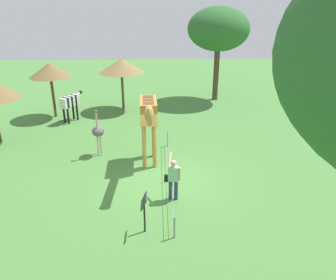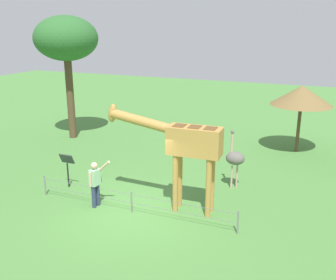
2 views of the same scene
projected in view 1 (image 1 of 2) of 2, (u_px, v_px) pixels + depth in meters
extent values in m
plane|color=#4C843D|center=(165.00, 181.00, 13.56)|extent=(60.00, 60.00, 0.00)
cylinder|color=#BC8942|center=(155.00, 146.00, 14.35)|extent=(0.18, 0.18, 1.97)
cylinder|color=#BC8942|center=(144.00, 146.00, 14.32)|extent=(0.18, 0.18, 1.97)
cylinder|color=#BC8942|center=(154.00, 136.00, 15.36)|extent=(0.18, 0.18, 1.97)
cylinder|color=#BC8942|center=(144.00, 137.00, 15.33)|extent=(0.18, 0.18, 1.97)
cube|color=#BC8942|center=(148.00, 110.00, 14.28)|extent=(1.73, 0.77, 0.90)
cube|color=brown|center=(148.00, 103.00, 13.64)|extent=(0.38, 0.45, 0.02)
cube|color=brown|center=(148.00, 100.00, 14.10)|extent=(0.38, 0.45, 0.02)
cube|color=brown|center=(148.00, 96.00, 14.56)|extent=(0.38, 0.45, 0.02)
cylinder|color=#BC8942|center=(149.00, 112.00, 12.52)|extent=(2.32, 0.42, 0.71)
ellipsoid|color=#BC8942|center=(150.00, 117.00, 11.40)|extent=(0.40, 0.28, 0.68)
cylinder|color=brown|center=(151.00, 112.00, 11.33)|extent=(0.05, 0.05, 0.14)
cylinder|color=brown|center=(148.00, 112.00, 11.33)|extent=(0.05, 0.05, 0.14)
cylinder|color=navy|center=(171.00, 189.00, 12.20)|extent=(0.14, 0.14, 0.78)
cylinder|color=navy|center=(176.00, 190.00, 12.18)|extent=(0.14, 0.14, 0.78)
cube|color=#93C699|center=(173.00, 174.00, 11.93)|extent=(0.29, 0.39, 0.55)
sphere|color=#D8AD8C|center=(173.00, 163.00, 11.77)|extent=(0.22, 0.22, 0.22)
cylinder|color=#D8AD8C|center=(170.00, 159.00, 12.07)|extent=(0.47, 0.15, 0.43)
cylinder|color=#D8AD8C|center=(180.00, 174.00, 11.91)|extent=(0.08, 0.08, 0.50)
cube|color=black|center=(167.00, 178.00, 11.98)|extent=(0.15, 0.22, 0.24)
cylinder|color=black|center=(73.00, 112.00, 20.41)|extent=(0.12, 0.12, 0.95)
cylinder|color=black|center=(77.00, 112.00, 20.29)|extent=(0.12, 0.12, 0.95)
cylinder|color=black|center=(64.00, 115.00, 19.74)|extent=(0.12, 0.12, 0.95)
cylinder|color=black|center=(68.00, 116.00, 19.62)|extent=(0.12, 0.12, 0.95)
cube|color=silver|center=(63.00, 104.00, 19.29)|extent=(0.36, 0.47, 0.60)
cube|color=black|center=(65.00, 103.00, 19.43)|extent=(0.36, 0.47, 0.60)
cube|color=silver|center=(67.00, 102.00, 19.57)|extent=(0.36, 0.47, 0.60)
cube|color=black|center=(69.00, 101.00, 19.72)|extent=(0.36, 0.47, 0.60)
cube|color=silver|center=(71.00, 101.00, 19.86)|extent=(0.36, 0.47, 0.60)
cube|color=black|center=(73.00, 100.00, 20.00)|extent=(0.36, 0.47, 0.60)
cube|color=silver|center=(75.00, 99.00, 20.14)|extent=(0.36, 0.47, 0.60)
cylinder|color=silver|center=(77.00, 96.00, 20.28)|extent=(0.48, 0.38, 0.47)
ellipsoid|color=black|center=(80.00, 92.00, 20.43)|extent=(0.44, 0.34, 0.22)
cylinder|color=#CC9E93|center=(101.00, 146.00, 15.65)|extent=(0.07, 0.07, 0.90)
cylinder|color=#CC9E93|center=(98.00, 145.00, 15.79)|extent=(0.07, 0.07, 0.90)
ellipsoid|color=#66605B|center=(98.00, 131.00, 15.43)|extent=(0.70, 0.56, 0.49)
cylinder|color=#CC9E93|center=(97.00, 121.00, 15.08)|extent=(0.08, 0.08, 0.80)
sphere|color=#66605B|center=(96.00, 111.00, 14.91)|extent=(0.14, 0.14, 0.14)
cylinder|color=brown|center=(53.00, 97.00, 20.58)|extent=(0.16, 0.16, 2.49)
cone|color=brown|center=(50.00, 70.00, 19.94)|extent=(2.46, 2.46, 0.83)
cylinder|color=brown|center=(123.00, 91.00, 21.94)|extent=(0.16, 0.16, 2.46)
cone|color=olive|center=(121.00, 66.00, 21.30)|extent=(2.89, 2.89, 0.87)
cylinder|color=brown|center=(216.00, 74.00, 23.98)|extent=(0.39, 0.39, 3.66)
ellipsoid|color=#2D662D|center=(219.00, 29.00, 22.79)|extent=(4.23, 4.23, 2.96)
cylinder|color=black|center=(145.00, 219.00, 10.43)|extent=(0.06, 0.06, 0.95)
cube|color=#333D38|center=(144.00, 201.00, 10.18)|extent=(0.56, 0.21, 0.38)
cylinder|color=slate|center=(168.00, 139.00, 16.64)|extent=(0.05, 0.05, 0.75)
cylinder|color=slate|center=(170.00, 173.00, 13.42)|extent=(0.05, 0.05, 0.75)
cylinder|color=slate|center=(174.00, 228.00, 10.19)|extent=(0.05, 0.05, 0.75)
cube|color=slate|center=(170.00, 167.00, 13.32)|extent=(7.00, 0.01, 0.01)
cube|color=slate|center=(170.00, 174.00, 13.43)|extent=(7.00, 0.01, 0.01)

